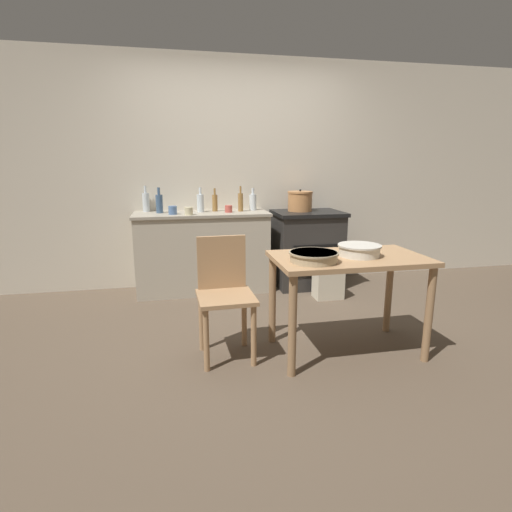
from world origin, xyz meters
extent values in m
plane|color=brown|center=(0.00, 0.00, 0.00)|extent=(14.00, 14.00, 0.00)
cube|color=beige|center=(0.00, 1.58, 1.27)|extent=(8.00, 0.07, 2.55)
cube|color=#B2A893|center=(-0.42, 1.29, 0.42)|extent=(1.42, 0.52, 0.85)
cube|color=gray|center=(-0.42, 1.29, 0.86)|extent=(1.45, 0.55, 0.03)
cube|color=#2D2B28|center=(0.77, 1.26, 0.41)|extent=(0.72, 0.59, 0.82)
cube|color=black|center=(0.77, 1.26, 0.84)|extent=(0.76, 0.63, 0.04)
cube|color=black|center=(0.77, 0.96, 0.36)|extent=(0.50, 0.01, 0.35)
cube|color=#A87F56|center=(0.51, -0.44, 0.72)|extent=(1.10, 0.64, 0.03)
cylinder|color=#97724E|center=(0.01, -0.71, 0.35)|extent=(0.06, 0.06, 0.71)
cylinder|color=#97724E|center=(1.01, -0.71, 0.35)|extent=(0.06, 0.06, 0.71)
cylinder|color=#97724E|center=(0.01, -0.16, 0.35)|extent=(0.06, 0.06, 0.71)
cylinder|color=#97724E|center=(1.01, -0.16, 0.35)|extent=(0.06, 0.06, 0.71)
cube|color=#A87F56|center=(-0.38, -0.36, 0.46)|extent=(0.41, 0.41, 0.03)
cube|color=#A87F56|center=(-0.39, -0.18, 0.68)|extent=(0.36, 0.04, 0.40)
cylinder|color=#A87F56|center=(-0.54, -0.53, 0.22)|extent=(0.04, 0.04, 0.45)
cylinder|color=#A87F56|center=(-0.21, -0.52, 0.22)|extent=(0.04, 0.04, 0.45)
cylinder|color=#A87F56|center=(-0.55, -0.20, 0.22)|extent=(0.04, 0.04, 0.45)
cylinder|color=#A87F56|center=(-0.22, -0.19, 0.22)|extent=(0.04, 0.04, 0.45)
cube|color=beige|center=(0.85, 0.75, 0.18)|extent=(0.29, 0.21, 0.36)
cylinder|color=#B77A47|center=(0.69, 1.30, 0.97)|extent=(0.27, 0.27, 0.20)
cylinder|color=#B77A47|center=(0.69, 1.30, 1.08)|extent=(0.28, 0.28, 0.02)
sphere|color=black|center=(0.69, 1.30, 1.10)|extent=(0.02, 0.02, 0.02)
cylinder|color=tan|center=(0.20, -0.54, 0.78)|extent=(0.32, 0.32, 0.07)
cylinder|color=tan|center=(0.20, -0.54, 0.80)|extent=(0.34, 0.34, 0.01)
cylinder|color=silver|center=(0.58, -0.44, 0.78)|extent=(0.29, 0.29, 0.08)
cylinder|color=beige|center=(0.58, -0.44, 0.82)|extent=(0.31, 0.31, 0.01)
cylinder|color=olive|center=(0.01, 1.31, 0.98)|extent=(0.06, 0.06, 0.20)
cylinder|color=olive|center=(0.01, 1.31, 1.11)|extent=(0.02, 0.02, 0.08)
cylinder|color=silver|center=(-0.43, 1.34, 0.97)|extent=(0.08, 0.08, 0.19)
cylinder|color=silver|center=(-0.43, 1.34, 1.11)|extent=(0.03, 0.03, 0.07)
cylinder|color=#3D5675|center=(-0.87, 1.34, 0.97)|extent=(0.07, 0.07, 0.20)
cylinder|color=#3D5675|center=(-0.87, 1.34, 1.11)|extent=(0.03, 0.03, 0.08)
cylinder|color=silver|center=(-1.01, 1.49, 0.98)|extent=(0.07, 0.07, 0.20)
cylinder|color=silver|center=(-1.01, 1.49, 1.12)|extent=(0.03, 0.03, 0.08)
cylinder|color=olive|center=(-0.27, 1.38, 0.97)|extent=(0.06, 0.06, 0.18)
cylinder|color=olive|center=(-0.27, 1.38, 1.09)|extent=(0.02, 0.02, 0.07)
cylinder|color=silver|center=(0.17, 1.40, 0.97)|extent=(0.08, 0.08, 0.18)
cylinder|color=silver|center=(0.17, 1.40, 1.09)|extent=(0.03, 0.03, 0.07)
cylinder|color=beige|center=(-0.57, 1.10, 0.92)|extent=(0.08, 0.08, 0.08)
cylinder|color=#4C6B99|center=(-0.73, 1.19, 0.92)|extent=(0.09, 0.09, 0.09)
cylinder|color=#B74C42|center=(-0.13, 1.25, 0.91)|extent=(0.08, 0.08, 0.08)
camera|label=1|loc=(-0.72, -3.05, 1.40)|focal=28.00mm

